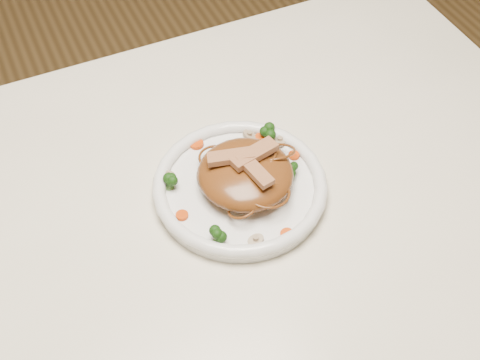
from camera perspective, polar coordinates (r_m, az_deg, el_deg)
name	(u,v)px	position (r m, az deg, el deg)	size (l,w,h in m)	color
table	(207,252)	(1.02, -2.94, -6.36)	(1.20, 0.80, 0.75)	#F0E6CB
plate	(240,190)	(0.95, 0.00, -0.86)	(0.25, 0.25, 0.02)	white
noodle_mound	(246,174)	(0.93, 0.49, 0.56)	(0.14, 0.14, 0.04)	brown
chicken_a	(254,154)	(0.91, 1.24, 2.31)	(0.07, 0.02, 0.01)	tan
chicken_b	(231,157)	(0.91, -0.79, 2.07)	(0.07, 0.02, 0.01)	tan
chicken_c	(255,170)	(0.90, 1.31, 0.87)	(0.06, 0.02, 0.01)	tan
broccoli_0	(270,132)	(1.00, 2.64, 4.24)	(0.03, 0.03, 0.03)	#18400D
broccoli_1	(169,180)	(0.94, -6.30, -0.04)	(0.03, 0.03, 0.03)	#18400D
broccoli_2	(218,234)	(0.87, -1.99, -4.80)	(0.03, 0.03, 0.03)	#18400D
broccoli_3	(291,169)	(0.95, 4.52, 0.94)	(0.03, 0.03, 0.03)	#18400D
carrot_0	(261,138)	(1.01, 1.86, 3.74)	(0.02, 0.02, 0.01)	#C73807
carrot_1	(182,215)	(0.91, -5.12, -3.11)	(0.02, 0.02, 0.01)	#C73807
carrot_2	(294,155)	(0.98, 4.76, 2.17)	(0.02, 0.02, 0.01)	#C73807
carrot_3	(197,144)	(1.00, -3.84, 3.17)	(0.02, 0.02, 0.01)	#C73807
carrot_4	(287,234)	(0.89, 4.14, -4.75)	(0.02, 0.02, 0.01)	#C73807
mushroom_0	(256,240)	(0.88, 1.39, -5.33)	(0.02, 0.02, 0.01)	tan
mushroom_1	(280,141)	(1.00, 3.54, 3.47)	(0.03, 0.03, 0.01)	tan
mushroom_2	(168,176)	(0.96, -6.40, 0.35)	(0.02, 0.02, 0.01)	tan
mushroom_3	(250,136)	(1.01, 0.85, 3.93)	(0.02, 0.02, 0.01)	tan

